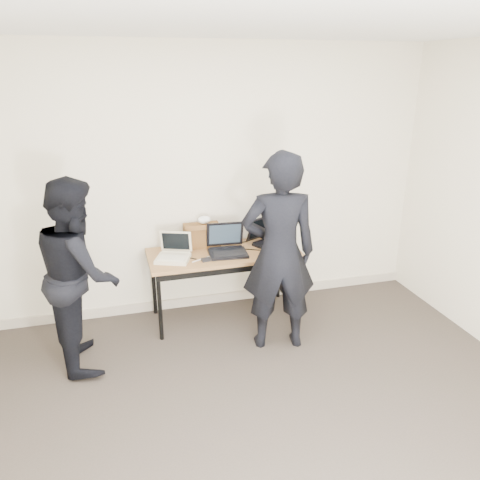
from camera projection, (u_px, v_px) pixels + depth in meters
name	position (u px, v px, depth m)	size (l,w,h in m)	color
room	(296.00, 269.00, 2.70)	(4.60, 4.60, 2.80)	#3A322C
desk	(224.00, 258.00, 4.66)	(1.51, 0.67, 0.72)	olive
laptop_beige	(174.00, 254.00, 4.47)	(0.39, 0.39, 0.25)	beige
laptop_center	(227.00, 246.00, 4.63)	(0.39, 0.38, 0.29)	black
laptop_right	(270.00, 238.00, 4.87)	(0.50, 0.49, 0.28)	black
leather_satchel	(202.00, 235.00, 4.76)	(0.36, 0.18, 0.25)	brown
tissue	(204.00, 220.00, 4.72)	(0.13, 0.10, 0.08)	white
equipment_box	(278.00, 234.00, 4.95)	(0.25, 0.21, 0.15)	black
power_brick	(206.00, 260.00, 4.43)	(0.08, 0.05, 0.03)	black
cables	(229.00, 252.00, 4.65)	(1.16, 0.43, 0.01)	black
person_typist	(279.00, 253.00, 4.11)	(0.66, 0.44, 1.82)	black
person_observer	(79.00, 273.00, 3.92)	(0.80, 0.62, 1.65)	black
baseboard	(216.00, 298.00, 5.17)	(4.50, 0.03, 0.10)	#BAAD9A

